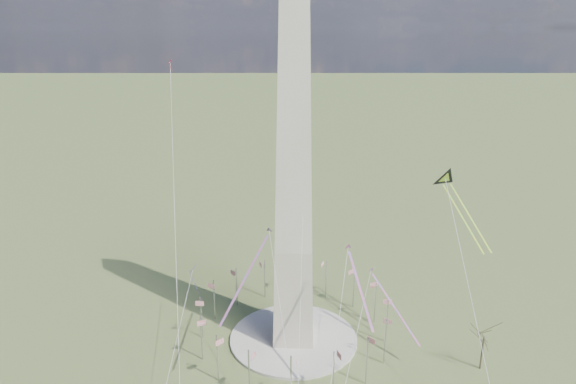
{
  "coord_description": "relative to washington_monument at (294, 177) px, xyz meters",
  "views": [
    {
      "loc": [
        2.76,
        -125.83,
        84.42
      ],
      "look_at": [
        -1.56,
        0.0,
        44.01
      ],
      "focal_mm": 32.0,
      "sensor_mm": 36.0,
      "label": 1
    }
  ],
  "objects": [
    {
      "name": "flagpole_ring",
      "position": [
        -0.0,
        -0.0,
        -40.68
      ],
      "size": [
        54.4,
        54.4,
        13.0
      ],
      "color": "#B4B5BB",
      "rests_on": "ground"
    },
    {
      "name": "tree_near",
      "position": [
        48.78,
        -11.31,
        -37.8
      ],
      "size": [
        8.14,
        8.14,
        14.24
      ],
      "color": "#4C422E",
      "rests_on": "ground"
    },
    {
      "name": "kite_small_white",
      "position": [
        3.13,
        42.51,
        31.42
      ],
      "size": [
        1.08,
        1.77,
        4.1
      ],
      "rotation": [
        0.0,
        0.0,
        2.76
      ],
      "color": "silver",
      "rests_on": "ground"
    },
    {
      "name": "kite_streamer_left",
      "position": [
        14.98,
        -18.44,
        -18.42
      ],
      "size": [
        5.63,
        18.46,
        12.87
      ],
      "rotation": [
        0.0,
        0.0,
        3.38
      ],
      "color": "#FF3628",
      "rests_on": "ground"
    },
    {
      "name": "kite_streamer_mid",
      "position": [
        -9.72,
        -10.66,
        -18.58
      ],
      "size": [
        11.53,
        22.19,
        16.43
      ],
      "rotation": [
        0.0,
        0.0,
        2.7
      ],
      "color": "#FF3628",
      "rests_on": "ground"
    },
    {
      "name": "ground",
      "position": [
        0.0,
        0.0,
        -47.95
      ],
      "size": [
        2000.0,
        2000.0,
        0.0
      ],
      "primitive_type": "plane",
      "color": "#435B2D",
      "rests_on": "ground"
    },
    {
      "name": "kite_small_red",
      "position": [
        -40.22,
        39.61,
        25.95
      ],
      "size": [
        1.17,
        1.51,
        3.89
      ],
      "rotation": [
        0.0,
        0.0,
        2.95
      ],
      "color": "red",
      "rests_on": "ground"
    },
    {
      "name": "kite_diamond_purple",
      "position": [
        -29.44,
        7.92,
        -31.28
      ],
      "size": [
        2.3,
        3.38,
        9.98
      ],
      "rotation": [
        0.0,
        0.0,
        2.44
      ],
      "color": "#371A76",
      "rests_on": "ground"
    },
    {
      "name": "kite_streamer_right",
      "position": [
        25.72,
        -0.13,
        -33.52
      ],
      "size": [
        12.5,
        18.01,
        14.26
      ],
      "rotation": [
        0.0,
        0.0,
        3.73
      ],
      "color": "#FF3628",
      "rests_on": "ground"
    },
    {
      "name": "washington_monument",
      "position": [
        0.0,
        0.0,
        0.0
      ],
      "size": [
        15.56,
        15.56,
        100.0
      ],
      "color": "#B9AF9B",
      "rests_on": "plaza"
    },
    {
      "name": "plaza",
      "position": [
        0.0,
        0.0,
        -47.55
      ],
      "size": [
        36.0,
        36.0,
        0.8
      ],
      "primitive_type": "cylinder",
      "color": "#B4AFA4",
      "rests_on": "ground"
    },
    {
      "name": "kite_delta_black",
      "position": [
        40.78,
        6.27,
        -2.84
      ],
      "size": [
        12.6,
        21.1,
        17.35
      ],
      "rotation": [
        0.0,
        0.0,
        3.53
      ],
      "color": "black",
      "rests_on": "ground"
    }
  ]
}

